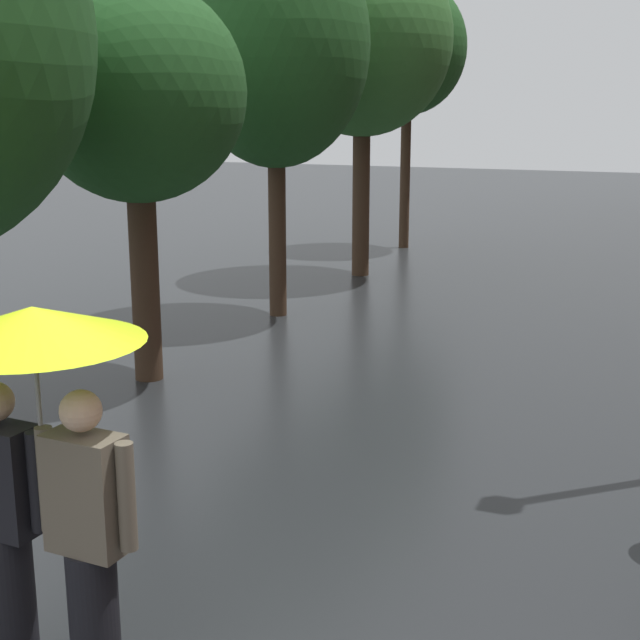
% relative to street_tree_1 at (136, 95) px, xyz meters
% --- Properties ---
extents(street_tree_1, '(2.32, 2.32, 4.31)m').
position_rel_street_tree_1_xyz_m(street_tree_1, '(0.00, 0.00, 0.00)').
color(street_tree_1, '#473323').
rests_on(street_tree_1, ground).
extents(street_tree_2, '(2.62, 2.62, 5.50)m').
position_rel_street_tree_1_xyz_m(street_tree_2, '(0.05, 3.42, 0.69)').
color(street_tree_2, '#473323').
rests_on(street_tree_2, ground).
extents(street_tree_3, '(3.09, 3.09, 5.74)m').
position_rel_street_tree_1_xyz_m(street_tree_3, '(0.11, 6.87, 0.97)').
color(street_tree_3, '#473323').
rests_on(street_tree_3, ground).
extents(street_tree_4, '(2.42, 2.42, 5.49)m').
position_rel_street_tree_1_xyz_m(street_tree_4, '(-0.08, 10.24, 1.01)').
color(street_tree_4, '#473323').
rests_on(street_tree_4, ground).
extents(couple_under_umbrella, '(1.16, 1.11, 2.05)m').
position_rel_street_tree_1_xyz_m(couple_under_umbrella, '(2.50, -4.86, -1.74)').
color(couple_under_umbrella, black).
rests_on(couple_under_umbrella, ground).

